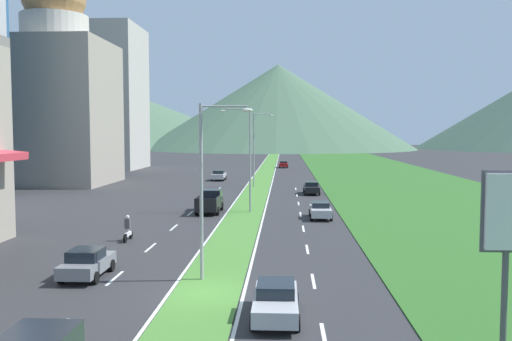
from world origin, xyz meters
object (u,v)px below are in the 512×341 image
at_px(car_6, 311,188).
at_px(street_lamp_far, 256,145).
at_px(street_lamp_near, 207,180).
at_px(car_1, 276,300).
at_px(car_3, 87,263).
at_px(car_0, 320,210).
at_px(pickup_truck_1, 210,202).
at_px(motorcycle_rider, 128,230).
at_px(street_lamp_mid, 247,153).
at_px(car_4, 284,164).
at_px(car_2, 219,175).

bearing_deg(car_6, street_lamp_far, -137.44).
relative_size(street_lamp_near, car_6, 1.93).
distance_m(car_1, car_3, 11.41).
relative_size(car_0, pickup_truck_1, 0.79).
bearing_deg(motorcycle_rider, street_lamp_mid, -27.98).
relative_size(car_3, car_6, 0.88).
xyz_separation_m(car_1, pickup_truck_1, (-6.67, 29.07, 0.24)).
height_order(street_lamp_near, car_3, street_lamp_near).
bearing_deg(street_lamp_far, car_3, -97.62).
distance_m(car_0, car_6, 18.85).
xyz_separation_m(car_3, car_4, (9.96, 88.03, -0.03)).
height_order(car_2, motorcycle_rider, motorcycle_rider).
distance_m(street_lamp_near, car_0, 21.99).
relative_size(street_lamp_near, car_4, 2.24).
xyz_separation_m(street_lamp_near, car_6, (7.16, 39.22, -4.38)).
height_order(pickup_truck_1, motorcycle_rider, pickup_truck_1).
distance_m(car_4, pickup_truck_1, 65.03).
height_order(car_1, car_4, car_1).
bearing_deg(motorcycle_rider, car_1, -145.47).
height_order(street_lamp_near, street_lamp_far, street_lamp_far).
bearing_deg(car_1, motorcycle_rider, -145.47).
xyz_separation_m(car_6, pickup_truck_1, (-10.27, -15.63, 0.22)).
height_order(car_1, car_3, car_3).
bearing_deg(car_1, car_3, -120.07).
relative_size(street_lamp_far, car_2, 2.22).
bearing_deg(car_2, motorcycle_rider, 179.33).
relative_size(car_6, pickup_truck_1, 0.86).
height_order(street_lamp_mid, pickup_truck_1, street_lamp_mid).
bearing_deg(car_4, car_2, -18.00).
relative_size(car_0, car_4, 1.07).
height_order(street_lamp_far, car_3, street_lamp_far).
distance_m(car_3, car_4, 88.59).
relative_size(street_lamp_mid, car_0, 2.30).
bearing_deg(street_lamp_far, car_4, 84.87).
height_order(street_lamp_far, car_0, street_lamp_far).
xyz_separation_m(car_2, car_3, (0.06, -57.17, -0.03)).
height_order(car_3, motorcycle_rider, motorcycle_rider).
xyz_separation_m(street_lamp_far, car_2, (-6.33, 10.33, -4.96)).
bearing_deg(motorcycle_rider, street_lamp_near, -144.62).
height_order(street_lamp_far, pickup_truck_1, street_lamp_far).
bearing_deg(car_3, street_lamp_mid, -16.04).
xyz_separation_m(car_4, motorcycle_rider, (-10.58, -78.50, 0.02)).
bearing_deg(pickup_truck_1, street_lamp_near, -172.48).
height_order(street_lamp_near, pickup_truck_1, street_lamp_near).
distance_m(street_lamp_near, car_6, 40.11).
bearing_deg(motorcycle_rider, car_4, -7.67).
bearing_deg(motorcycle_rider, pickup_truck_1, -15.46).
bearing_deg(car_3, car_4, -6.46).
bearing_deg(pickup_truck_1, car_2, 5.52).
height_order(car_0, car_1, car_1).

